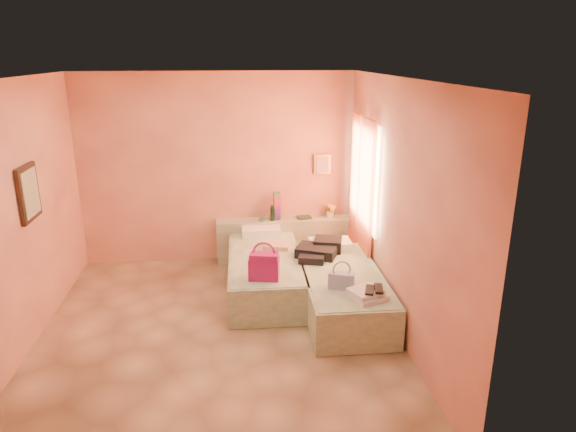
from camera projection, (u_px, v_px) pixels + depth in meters
name	position (u px, v px, depth m)	size (l,w,h in m)	color
ground	(219.00, 333.00, 5.82)	(4.50, 4.50, 0.00)	tan
room_walls	(231.00, 168.00, 5.83)	(4.02, 4.51, 2.81)	#F7AB83
headboard_ledge	(285.00, 239.00, 7.81)	(2.05, 0.30, 0.65)	#B0BA98
bed_left	(265.00, 273.00, 6.80)	(0.90, 2.00, 0.50)	beige
bed_right	(342.00, 291.00, 6.28)	(0.90, 2.00, 0.50)	beige
water_bottle	(272.00, 213.00, 7.61)	(0.06, 0.06, 0.23)	#143819
rainbow_box	(277.00, 206.00, 7.64)	(0.09, 0.09, 0.42)	#AE1568
small_dish	(262.00, 220.00, 7.63)	(0.10, 0.10, 0.03)	#46805A
green_book	(304.00, 217.00, 7.74)	(0.20, 0.14, 0.03)	#25452D
flower_vase	(330.00, 209.00, 7.76)	(0.20, 0.20, 0.25)	silver
magenta_handbag	(264.00, 266.00, 5.99)	(0.35, 0.20, 0.33)	#AE1568
khaki_garment	(277.00, 245.00, 7.00)	(0.34, 0.27, 0.06)	tan
clothes_pile	(320.00, 250.00, 6.70)	(0.55, 0.55, 0.16)	black
blue_handbag	(341.00, 281.00, 5.76)	(0.29, 0.12, 0.19)	#465EA9
towel_stack	(368.00, 294.00, 5.53)	(0.35, 0.30, 0.10)	white
sandal_pair	(374.00, 290.00, 5.50)	(0.17, 0.23, 0.02)	black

